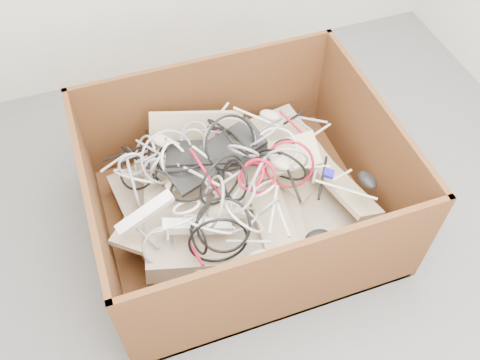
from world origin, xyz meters
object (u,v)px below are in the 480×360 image
object	(u,v)px
power_strip_left	(145,213)
cardboard_box	(238,205)
power_strip_right	(197,226)
vga_plug	(329,173)

from	to	relation	value
power_strip_left	cardboard_box	bearing A→B (deg)	-4.78
power_strip_right	vga_plug	xyz separation A→B (m)	(0.63, 0.06, 0.01)
cardboard_box	power_strip_left	size ratio (longest dim) A/B	4.88
power_strip_left	power_strip_right	distance (m)	0.22
power_strip_left	power_strip_right	bearing A→B (deg)	-42.54
cardboard_box	power_strip_left	distance (m)	0.49
cardboard_box	power_strip_left	xyz separation A→B (m)	(-0.42, -0.07, 0.23)
power_strip_right	vga_plug	distance (m)	0.63
cardboard_box	power_strip_left	world-z (taller)	cardboard_box
power_strip_left	vga_plug	bearing A→B (deg)	-16.51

